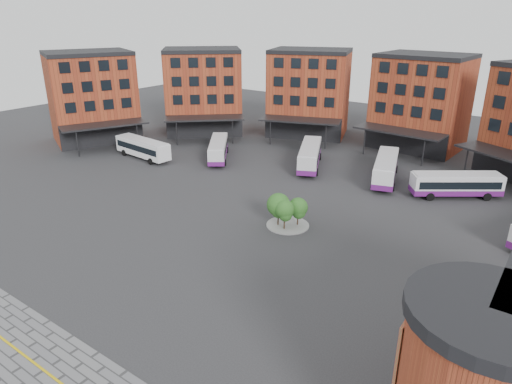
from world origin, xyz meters
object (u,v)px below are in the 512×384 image
Objects in this scene: bus_b at (218,149)px; bus_c at (310,155)px; tree_island at (286,209)px; bus_d at (386,168)px; bus_a at (143,147)px; bus_e at (456,184)px.

bus_c is at bearing -16.17° from bus_b.
tree_island reaches higher than bus_b.
bus_a is at bearing -177.08° from bus_d.
bus_b is at bearing 175.00° from bus_c.
bus_c reaches higher than bus_e.
bus_a is at bearing -110.64° from bus_e.
bus_d is (3.12, 19.23, -0.30)m from tree_island.
bus_b is (9.36, 6.29, -0.19)m from bus_a.
bus_b is 13.66m from bus_c.
tree_island is 19.88m from bus_c.
bus_c is at bearing 112.39° from tree_island.
bus_d is at bearing -22.92° from bus_b.
tree_island is 19.48m from bus_d.
bus_d reaches higher than bus_b.
tree_island reaches higher than bus_e.
bus_c is (12.84, 4.65, 0.16)m from bus_b.
bus_d is at bearing -65.04° from bus_a.
bus_e is (8.85, -0.65, -0.11)m from bus_d.
bus_a is 0.92× the size of bus_d.
bus_b is at bearing 176.36° from bus_d.
bus_b is (-20.41, 13.72, -0.46)m from tree_island.
bus_b is 0.84× the size of bus_d.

